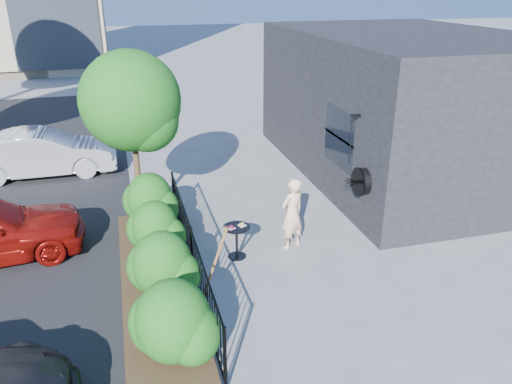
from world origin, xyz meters
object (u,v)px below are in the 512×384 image
object	(u,v)px
cafe_table	(237,236)
woman	(292,214)
shovel	(213,270)
patio_tree	(134,107)
car_silver	(43,153)

from	to	relation	value
cafe_table	woman	distance (m)	1.27
woman	shovel	bearing A→B (deg)	13.55
patio_tree	shovel	xyz separation A→B (m)	(0.98, -3.64, -2.10)
cafe_table	woman	xyz separation A→B (m)	(1.23, 0.11, 0.30)
woman	shovel	xyz separation A→B (m)	(-1.99, -1.54, -0.13)
patio_tree	shovel	distance (m)	4.31
shovel	woman	bearing A→B (deg)	37.78
woman	shovel	size ratio (longest dim) A/B	1.05
woman	car_silver	xyz separation A→B (m)	(-5.58, 6.02, -0.12)
woman	shovel	world-z (taller)	woman
woman	car_silver	world-z (taller)	woman
patio_tree	woman	distance (m)	4.13
cafe_table	patio_tree	bearing A→B (deg)	128.11
cafe_table	shovel	world-z (taller)	shovel
cafe_table	car_silver	world-z (taller)	car_silver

